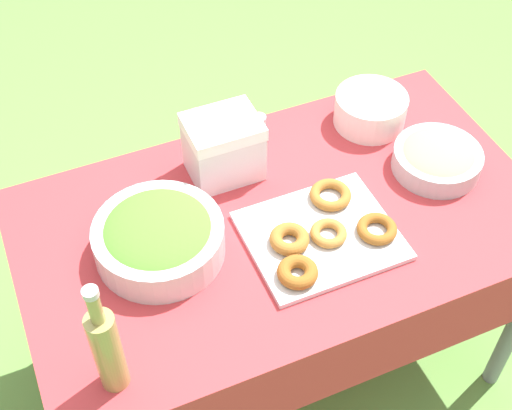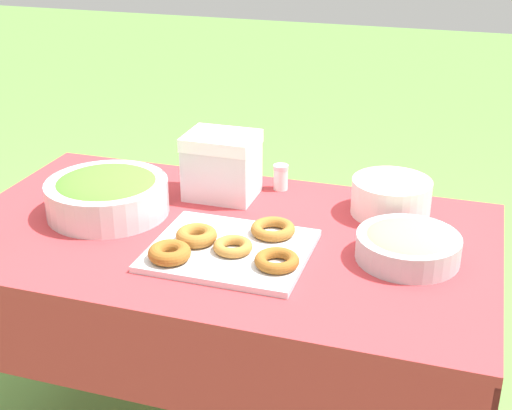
# 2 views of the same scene
# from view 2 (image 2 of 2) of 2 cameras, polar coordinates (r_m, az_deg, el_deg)

# --- Properties ---
(picnic_table) EXTENTS (1.37, 0.79, 0.73)m
(picnic_table) POSITION_cam_2_polar(r_m,az_deg,el_deg) (1.85, -2.78, -4.99)
(picnic_table) COLOR #B73338
(picnic_table) RESTS_ON ground_plane
(salad_bowl) EXTENTS (0.32, 0.32, 0.11)m
(salad_bowl) POSITION_cam_2_polar(r_m,az_deg,el_deg) (1.92, -11.82, 0.93)
(salad_bowl) COLOR silver
(salad_bowl) RESTS_ON picnic_table
(pasta_bowl) EXTENTS (0.24, 0.24, 0.08)m
(pasta_bowl) POSITION_cam_2_polar(r_m,az_deg,el_deg) (1.70, 12.08, -3.10)
(pasta_bowl) COLOR #B2B7BC
(pasta_bowl) RESTS_ON picnic_table
(donut_platter) EXTENTS (0.38, 0.34, 0.05)m
(donut_platter) POSITION_cam_2_polar(r_m,az_deg,el_deg) (1.69, -2.16, -3.42)
(donut_platter) COLOR silver
(donut_platter) RESTS_ON picnic_table
(plate_stack) EXTENTS (0.21, 0.21, 0.10)m
(plate_stack) POSITION_cam_2_polar(r_m,az_deg,el_deg) (1.92, 10.75, 0.63)
(plate_stack) COLOR white
(plate_stack) RESTS_ON picnic_table
(cooler_box) EXTENTS (0.19, 0.16, 0.18)m
(cooler_box) POSITION_cam_2_polar(r_m,az_deg,el_deg) (1.98, -2.75, 3.19)
(cooler_box) COLOR silver
(cooler_box) RESTS_ON picnic_table
(salt_shaker) EXTENTS (0.04, 0.04, 0.07)m
(salt_shaker) POSITION_cam_2_polar(r_m,az_deg,el_deg) (2.04, 1.99, 2.25)
(salt_shaker) COLOR white
(salt_shaker) RESTS_ON picnic_table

